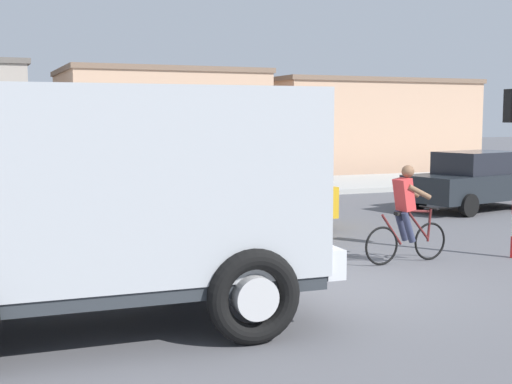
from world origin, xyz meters
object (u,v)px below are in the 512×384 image
car_red_near (243,195)px  pedestrian_near_kerb (269,177)px  car_white_mid (475,180)px  cyclist (406,214)px  truck_foreground (93,192)px

car_red_near → pedestrian_near_kerb: size_ratio=2.50×
pedestrian_near_kerb → car_white_mid: bearing=-28.8°
cyclist → car_red_near: size_ratio=0.43×
truck_foreground → car_red_near: size_ratio=1.36×
truck_foreground → car_white_mid: bearing=31.4°
cyclist → car_red_near: (-1.39, 4.28, -0.05)m
car_red_near → pedestrian_near_kerb: bearing=58.7°
car_red_near → pedestrian_near_kerb: pedestrian_near_kerb is taller
cyclist → car_white_mid: bearing=42.0°
truck_foreground → cyclist: (5.69, 1.78, -0.80)m
truck_foreground → car_white_mid: truck_foreground is taller
cyclist → car_red_near: cyclist is taller
cyclist → car_white_mid: 7.83m
truck_foreground → cyclist: bearing=17.4°
cyclist → pedestrian_near_kerb: 8.01m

